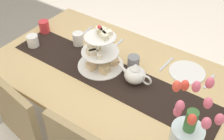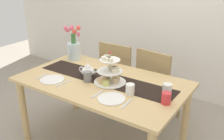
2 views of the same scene
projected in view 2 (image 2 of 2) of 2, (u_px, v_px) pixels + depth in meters
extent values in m
cube|color=silver|center=(169.00, 2.00, 3.44)|extent=(6.00, 0.08, 2.60)
cube|color=tan|center=(102.00, 82.00, 2.45)|extent=(1.59, 0.93, 0.03)
cylinder|color=tan|center=(24.00, 111.00, 2.66)|extent=(0.07, 0.07, 0.70)
cylinder|color=tan|center=(74.00, 84.00, 3.27)|extent=(0.07, 0.07, 0.70)
cylinder|color=tan|center=(185.00, 119.00, 2.52)|extent=(0.07, 0.07, 0.70)
cylinder|color=#9C8254|center=(141.00, 91.00, 3.40)|extent=(0.04, 0.04, 0.41)
cylinder|color=#9C8254|center=(118.00, 85.00, 3.58)|extent=(0.04, 0.04, 0.41)
cylinder|color=#9C8254|center=(127.00, 102.00, 3.12)|extent=(0.04, 0.04, 0.41)
cylinder|color=#9C8254|center=(103.00, 95.00, 3.30)|extent=(0.04, 0.04, 0.41)
cube|color=#3370B7|center=(123.00, 77.00, 3.27)|extent=(0.43, 0.43, 0.05)
cube|color=#9C8254|center=(115.00, 63.00, 3.02)|extent=(0.42, 0.04, 0.45)
cylinder|color=#9C8254|center=(180.00, 103.00, 3.10)|extent=(0.04, 0.04, 0.41)
cylinder|color=#9C8254|center=(154.00, 94.00, 3.32)|extent=(0.04, 0.04, 0.41)
cylinder|color=#9C8254|center=(164.00, 115.00, 2.85)|extent=(0.04, 0.04, 0.41)
cylinder|color=#9C8254|center=(138.00, 104.00, 3.07)|extent=(0.04, 0.04, 0.41)
cube|color=silver|center=(160.00, 87.00, 3.00)|extent=(0.47, 0.47, 0.05)
cube|color=#9C8254|center=(152.00, 71.00, 2.77)|extent=(0.42, 0.09, 0.45)
cube|color=black|center=(104.00, 78.00, 2.48)|extent=(1.42, 0.29, 0.00)
cylinder|color=beige|center=(110.00, 68.00, 2.34)|extent=(0.01, 0.01, 0.28)
cylinder|color=white|center=(110.00, 82.00, 2.39)|extent=(0.30, 0.30, 0.01)
cylinder|color=white|center=(110.00, 71.00, 2.35)|extent=(0.24, 0.24, 0.01)
cylinder|color=white|center=(110.00, 60.00, 2.31)|extent=(0.19, 0.19, 0.01)
cube|color=#D7B989|center=(116.00, 80.00, 2.36)|extent=(0.07, 0.07, 0.05)
cube|color=beige|center=(116.00, 78.00, 2.42)|extent=(0.07, 0.06, 0.04)
cube|color=beige|center=(107.00, 76.00, 2.45)|extent=(0.06, 0.06, 0.05)
cube|color=beige|center=(101.00, 81.00, 2.37)|extent=(0.09, 0.09, 0.04)
cube|color=#D5D473|center=(106.00, 83.00, 2.31)|extent=(0.08, 0.08, 0.05)
cube|color=beige|center=(116.00, 71.00, 2.30)|extent=(0.06, 0.04, 0.03)
cube|color=beige|center=(116.00, 68.00, 2.37)|extent=(0.06, 0.07, 0.03)
cube|color=beige|center=(114.00, 68.00, 2.38)|extent=(0.06, 0.07, 0.03)
cube|color=silver|center=(110.00, 67.00, 2.40)|extent=(0.06, 0.07, 0.03)
cube|color=beige|center=(107.00, 57.00, 2.32)|extent=(0.06, 0.05, 0.03)
cube|color=#F4E5CB|center=(105.00, 58.00, 2.29)|extent=(0.06, 0.07, 0.03)
cube|color=beige|center=(108.00, 59.00, 2.27)|extent=(0.04, 0.06, 0.03)
cube|color=beige|center=(110.00, 59.00, 2.26)|extent=(0.07, 0.07, 0.03)
sphere|color=red|center=(110.00, 52.00, 2.28)|extent=(0.02, 0.02, 0.02)
ellipsoid|color=white|center=(88.00, 71.00, 2.51)|extent=(0.13, 0.13, 0.10)
cone|color=white|center=(88.00, 65.00, 2.48)|extent=(0.06, 0.06, 0.04)
cylinder|color=white|center=(95.00, 72.00, 2.46)|extent=(0.07, 0.02, 0.06)
torus|color=white|center=(82.00, 70.00, 2.55)|extent=(0.07, 0.01, 0.07)
cylinder|color=silver|center=(74.00, 51.00, 2.96)|extent=(0.15, 0.15, 0.19)
cylinder|color=#3D7538|center=(73.00, 39.00, 2.90)|extent=(0.05, 0.05, 0.12)
ellipsoid|color=#EF4C38|center=(78.00, 28.00, 2.79)|extent=(0.04, 0.04, 0.06)
ellipsoid|color=#E5607A|center=(78.00, 34.00, 2.88)|extent=(0.04, 0.04, 0.06)
ellipsoid|color=#E5607A|center=(79.00, 28.00, 2.88)|extent=(0.04, 0.04, 0.06)
ellipsoid|color=#EF4C38|center=(75.00, 32.00, 2.92)|extent=(0.04, 0.04, 0.06)
ellipsoid|color=#E5607A|center=(72.00, 27.00, 2.95)|extent=(0.04, 0.04, 0.06)
ellipsoid|color=#E5607A|center=(67.00, 30.00, 2.93)|extent=(0.04, 0.04, 0.06)
ellipsoid|color=#E5607A|center=(68.00, 30.00, 2.86)|extent=(0.04, 0.04, 0.06)
ellipsoid|color=#E5607A|center=(65.00, 28.00, 2.77)|extent=(0.04, 0.04, 0.06)
ellipsoid|color=#E5607A|center=(71.00, 28.00, 2.79)|extent=(0.04, 0.04, 0.06)
ellipsoid|color=#EF4C38|center=(74.00, 31.00, 2.77)|extent=(0.04, 0.04, 0.06)
cylinder|color=white|center=(167.00, 88.00, 2.18)|extent=(0.08, 0.08, 0.08)
cylinder|color=white|center=(52.00, 80.00, 2.44)|extent=(0.23, 0.23, 0.01)
cube|color=silver|center=(42.00, 76.00, 2.52)|extent=(0.02, 0.15, 0.01)
cube|color=silver|center=(63.00, 83.00, 2.37)|extent=(0.02, 0.17, 0.01)
cylinder|color=white|center=(111.00, 99.00, 2.09)|extent=(0.23, 0.23, 0.01)
cube|color=silver|center=(97.00, 94.00, 2.17)|extent=(0.02, 0.15, 0.01)
cube|color=silver|center=(127.00, 104.00, 2.02)|extent=(0.03, 0.17, 0.01)
cylinder|color=slate|center=(88.00, 76.00, 2.40)|extent=(0.08, 0.08, 0.09)
cylinder|color=white|center=(130.00, 89.00, 2.16)|extent=(0.08, 0.08, 0.09)
cylinder|color=red|center=(166.00, 98.00, 2.01)|extent=(0.08, 0.08, 0.09)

